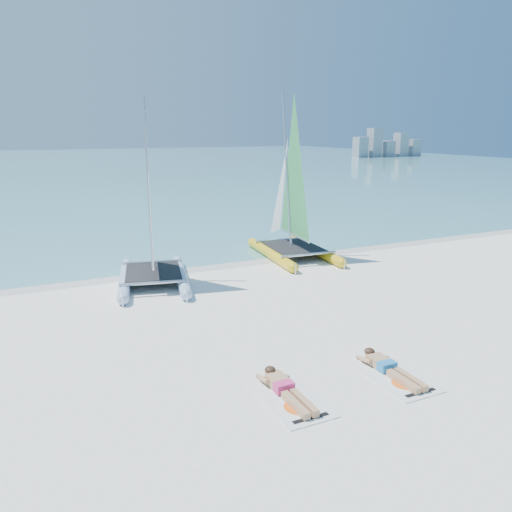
{
  "coord_description": "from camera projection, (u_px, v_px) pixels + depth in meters",
  "views": [
    {
      "loc": [
        -6.4,
        -11.21,
        4.85
      ],
      "look_at": [
        -0.61,
        1.2,
        1.36
      ],
      "focal_mm": 35.0,
      "sensor_mm": 36.0,
      "label": 1
    }
  ],
  "objects": [
    {
      "name": "towel_b",
      "position": [
        394.0,
        376.0,
        10.08
      ],
      "size": [
        1.0,
        1.85,
        0.02
      ],
      "primitive_type": "cube",
      "color": "silver",
      "rests_on": "ground"
    },
    {
      "name": "towel_a",
      "position": [
        290.0,
        398.0,
        9.25
      ],
      "size": [
        1.0,
        1.85,
        0.02
      ],
      "primitive_type": "cube",
      "color": "silver",
      "rests_on": "ground"
    },
    {
      "name": "sea",
      "position": [
        71.0,
        165.0,
        68.98
      ],
      "size": [
        140.0,
        115.0,
        0.01
      ],
      "primitive_type": "cube",
      "color": "#6CB0B5",
      "rests_on": "ground"
    },
    {
      "name": "sunbather_b",
      "position": [
        388.0,
        367.0,
        10.22
      ],
      "size": [
        0.37,
        1.73,
        0.26
      ],
      "color": "tan",
      "rests_on": "towel_b"
    },
    {
      "name": "catamaran_blue",
      "position": [
        151.0,
        227.0,
        15.86
      ],
      "size": [
        3.05,
        4.83,
        6.1
      ],
      "rotation": [
        0.0,
        0.0,
        -0.22
      ],
      "color": "silver",
      "rests_on": "ground"
    },
    {
      "name": "distant_skyline",
      "position": [
        386.0,
        146.0,
        89.64
      ],
      "size": [
        14.0,
        2.0,
        5.0
      ],
      "color": "gray",
      "rests_on": "ground"
    },
    {
      "name": "sunbather_a",
      "position": [
        285.0,
        388.0,
        9.39
      ],
      "size": [
        0.37,
        1.73,
        0.26
      ],
      "color": "tan",
      "rests_on": "towel_a"
    },
    {
      "name": "ground",
      "position": [
        294.0,
        311.0,
        13.67
      ],
      "size": [
        140.0,
        140.0,
        0.0
      ],
      "primitive_type": "plane",
      "color": "white",
      "rests_on": "ground"
    },
    {
      "name": "wet_sand_strip",
      "position": [
        222.0,
        264.0,
        18.5
      ],
      "size": [
        140.0,
        1.4,
        0.01
      ],
      "primitive_type": "cube",
      "color": "silver",
      "rests_on": "ground"
    },
    {
      "name": "catamaran_yellow",
      "position": [
        289.0,
        203.0,
        19.48
      ],
      "size": [
        2.68,
        5.19,
        6.5
      ],
      "rotation": [
        0.0,
        0.0,
        -0.09
      ],
      "color": "yellow",
      "rests_on": "ground"
    }
  ]
}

